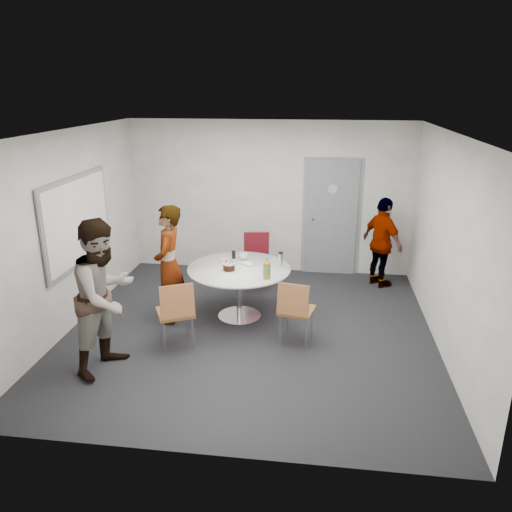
# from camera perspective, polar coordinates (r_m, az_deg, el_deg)

# --- Properties ---
(floor) EXTENTS (5.00, 5.00, 0.00)m
(floor) POSITION_cam_1_polar(r_m,az_deg,el_deg) (7.04, -0.69, -8.53)
(floor) COLOR black
(floor) RESTS_ON ground
(ceiling) EXTENTS (5.00, 5.00, 0.00)m
(ceiling) POSITION_cam_1_polar(r_m,az_deg,el_deg) (6.27, -0.79, 13.95)
(ceiling) COLOR silver
(ceiling) RESTS_ON wall_back
(wall_back) EXTENTS (5.00, 0.00, 5.00)m
(wall_back) POSITION_cam_1_polar(r_m,az_deg,el_deg) (8.93, 1.57, 6.67)
(wall_back) COLOR #B1B0A8
(wall_back) RESTS_ON floor
(wall_left) EXTENTS (0.00, 5.00, 5.00)m
(wall_left) POSITION_cam_1_polar(r_m,az_deg,el_deg) (7.30, -20.57, 2.67)
(wall_left) COLOR #B1B0A8
(wall_left) RESTS_ON floor
(wall_right) EXTENTS (0.00, 5.00, 5.00)m
(wall_right) POSITION_cam_1_polar(r_m,az_deg,el_deg) (6.66, 21.08, 1.10)
(wall_right) COLOR #B1B0A8
(wall_right) RESTS_ON floor
(wall_front) EXTENTS (5.00, 0.00, 5.00)m
(wall_front) POSITION_cam_1_polar(r_m,az_deg,el_deg) (4.23, -5.62, -7.72)
(wall_front) COLOR #B1B0A8
(wall_front) RESTS_ON floor
(door) EXTENTS (1.02, 0.17, 2.12)m
(door) POSITION_cam_1_polar(r_m,az_deg,el_deg) (8.94, 8.58, 4.35)
(door) COLOR slate
(door) RESTS_ON wall_back
(whiteboard) EXTENTS (0.04, 1.90, 1.25)m
(whiteboard) POSITION_cam_1_polar(r_m,az_deg,el_deg) (7.43, -19.69, 3.83)
(whiteboard) COLOR gray
(whiteboard) RESTS_ON wall_left
(table) EXTENTS (1.48, 1.48, 1.07)m
(table) POSITION_cam_1_polar(r_m,az_deg,el_deg) (7.17, -1.82, -2.16)
(table) COLOR silver
(table) RESTS_ON floor
(chair_near_left) EXTENTS (0.60, 0.62, 0.93)m
(chair_near_left) POSITION_cam_1_polar(r_m,az_deg,el_deg) (6.41, -9.11, -5.98)
(chair_near_left) COLOR brown
(chair_near_left) RESTS_ON floor
(chair_near_right) EXTENTS (0.51, 0.54, 0.89)m
(chair_near_right) POSITION_cam_1_polar(r_m,az_deg,el_deg) (6.46, 4.49, -5.81)
(chair_near_right) COLOR brown
(chair_near_right) RESTS_ON floor
(chair_far) EXTENTS (0.52, 0.55, 0.93)m
(chair_far) POSITION_cam_1_polar(r_m,az_deg,el_deg) (8.33, 0.09, 0.19)
(chair_far) COLOR maroon
(chair_far) RESTS_ON floor
(person_main) EXTENTS (0.45, 0.65, 1.71)m
(person_main) POSITION_cam_1_polar(r_m,az_deg,el_deg) (7.12, -9.93, -0.99)
(person_main) COLOR #A5C6EA
(person_main) RESTS_ON floor
(person_left) EXTENTS (0.96, 1.08, 1.86)m
(person_left) POSITION_cam_1_polar(r_m,az_deg,el_deg) (6.06, -16.88, -4.40)
(person_left) COLOR white
(person_left) RESTS_ON floor
(person_right) EXTENTS (0.82, 0.94, 1.52)m
(person_right) POSITION_cam_1_polar(r_m,az_deg,el_deg) (8.56, 14.23, 1.48)
(person_right) COLOR black
(person_right) RESTS_ON floor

